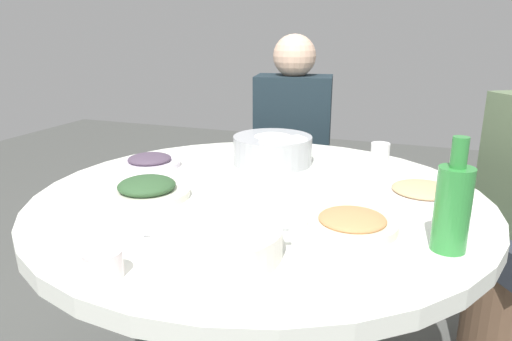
% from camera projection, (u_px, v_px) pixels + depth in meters
% --- Properties ---
extents(round_dining_table, '(1.26, 1.26, 0.76)m').
position_uv_depth(round_dining_table, '(260.00, 223.00, 1.37)').
color(round_dining_table, '#99999E').
rests_on(round_dining_table, ground).
extents(rice_bowl, '(0.27, 0.27, 0.11)m').
position_uv_depth(rice_bowl, '(273.00, 149.00, 1.62)').
color(rice_bowl, '#B2B5BA').
rests_on(rice_bowl, round_dining_table).
extents(soup_bowl, '(0.27, 0.27, 0.06)m').
position_uv_depth(soup_bowl, '(218.00, 241.00, 0.98)').
color(soup_bowl, white).
rests_on(soup_bowl, round_dining_table).
extents(dish_greens, '(0.24, 0.24, 0.06)m').
position_uv_depth(dish_greens, '(147.00, 189.00, 1.31)').
color(dish_greens, silver).
rests_on(dish_greens, round_dining_table).
extents(dish_shrimp, '(0.21, 0.21, 0.04)m').
position_uv_depth(dish_shrimp, '(352.00, 222.00, 1.10)').
color(dish_shrimp, '#EAEAC9').
rests_on(dish_shrimp, round_dining_table).
extents(dish_eggplant, '(0.21, 0.21, 0.04)m').
position_uv_depth(dish_eggplant, '(150.00, 161.00, 1.60)').
color(dish_eggplant, silver).
rests_on(dish_eggplant, round_dining_table).
extents(dish_noodles, '(0.23, 0.23, 0.04)m').
position_uv_depth(dish_noodles, '(423.00, 192.00, 1.31)').
color(dish_noodles, white).
rests_on(dish_noodles, round_dining_table).
extents(green_bottle, '(0.07, 0.07, 0.24)m').
position_uv_depth(green_bottle, '(453.00, 206.00, 0.98)').
color(green_bottle, '#328E3D').
rests_on(green_bottle, round_dining_table).
extents(tea_cup_near, '(0.06, 0.06, 0.06)m').
position_uv_depth(tea_cup_near, '(267.00, 140.00, 1.86)').
color(tea_cup_near, silver).
rests_on(tea_cup_near, round_dining_table).
extents(tea_cup_far, '(0.06, 0.06, 0.07)m').
position_uv_depth(tea_cup_far, '(380.00, 153.00, 1.64)').
color(tea_cup_far, white).
rests_on(tea_cup_far, round_dining_table).
extents(tea_cup_side, '(0.07, 0.07, 0.05)m').
position_uv_depth(tea_cup_side, '(103.00, 264.00, 0.89)').
color(tea_cup_side, white).
rests_on(tea_cup_side, round_dining_table).
extents(stool_for_diner_left, '(0.34, 0.34, 0.42)m').
position_uv_depth(stool_for_diner_left, '(290.00, 238.00, 2.34)').
color(stool_for_diner_left, brown).
rests_on(stool_for_diner_left, ground).
extents(diner_left, '(0.37, 0.39, 0.76)m').
position_uv_depth(diner_left, '(293.00, 133.00, 2.19)').
color(diner_left, '#2D333D').
rests_on(diner_left, stool_for_diner_left).
extents(stool_for_diner_right, '(0.34, 0.34, 0.42)m').
position_uv_depth(stool_for_diner_right, '(512.00, 317.00, 1.70)').
color(stool_for_diner_right, brown).
rests_on(stool_for_diner_right, ground).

